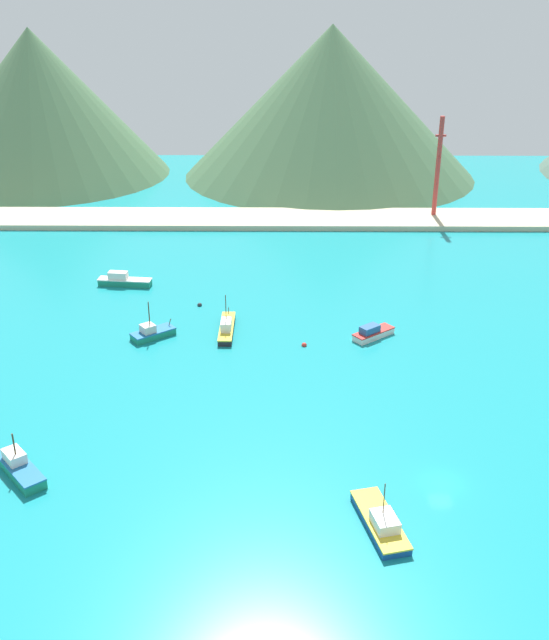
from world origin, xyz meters
The scene contains 13 objects.
ground centered at (0.00, 30.00, -0.25)m, with size 260.00×280.00×0.50m.
fishing_boat_0 centered at (-7.92, -7.46, 0.75)m, with size 5.50×10.58×5.85m.
fishing_boat_2 centered at (-38.86, 37.16, 0.83)m, with size 7.24×6.52×6.25m.
fishing_boat_3 centered at (-48.57, 1.39, 0.94)m, with size 7.94×8.61×5.33m.
fishing_boat_4 centered at (-3.76, 37.41, 0.84)m, with size 7.21×6.40×2.24m.
fishing_boat_5 centered at (-47.66, 59.01, 0.94)m, with size 10.13×3.32×2.65m.
fishing_boat_7 centered at (-27.12, 39.04, 0.85)m, with size 2.20×11.02×6.76m.
buoy_0 centered at (-14.73, 34.33, 0.14)m, with size 0.81×0.81×0.81m.
buoy_2 centered at (-32.57, 49.67, 0.14)m, with size 0.80×0.80×0.80m.
beach_strip centered at (0.00, 99.04, 0.60)m, with size 247.00×14.74×1.20m, color #C6B793.
hill_west centered at (-86.73, 144.03, 20.05)m, with size 71.46×71.46×40.11m.
hill_central centered at (-4.57, 144.17, 20.46)m, with size 82.82×82.82×40.92m.
radio_tower centered at (17.77, 100.90, 12.22)m, with size 2.40×1.92×23.97m.
Camera 1 is at (-18.52, -68.35, 52.19)m, focal length 41.49 mm.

